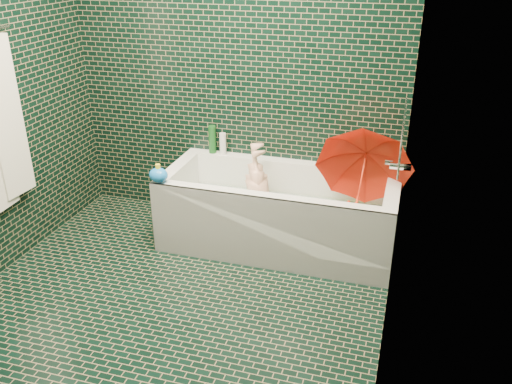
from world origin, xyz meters
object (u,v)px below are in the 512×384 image
(bathtub, at_px, (278,219))
(bath_toy, at_px, (158,175))
(umbrella, at_px, (362,177))
(child, at_px, (261,201))
(rubber_duck, at_px, (363,164))

(bathtub, distance_m, bath_toy, 0.94)
(bathtub, bearing_deg, umbrella, -0.21)
(child, height_order, umbrella, umbrella)
(child, relative_size, rubber_duck, 8.01)
(child, height_order, rubber_duck, rubber_duck)
(umbrella, bearing_deg, rubber_duck, 103.60)
(umbrella, relative_size, rubber_duck, 5.95)
(bath_toy, bearing_deg, umbrella, -3.21)
(bathtub, height_order, rubber_duck, rubber_duck)
(bathtub, relative_size, umbrella, 2.65)
(bath_toy, bearing_deg, bathtub, 5.81)
(bathtub, xyz_separation_m, bath_toy, (-0.79, -0.32, 0.40))
(child, xyz_separation_m, umbrella, (0.74, -0.06, 0.32))
(rubber_duck, height_order, bath_toy, bath_toy)
(bathtub, relative_size, bath_toy, 10.56)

